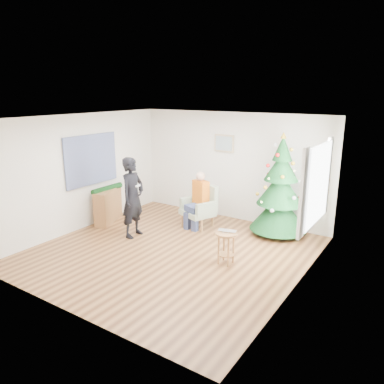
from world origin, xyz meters
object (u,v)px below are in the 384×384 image
Objects in this scene: armchair at (200,211)px; standing_man at (133,197)px; stool at (226,248)px; console at (108,205)px; christmas_tree at (280,190)px.

armchair is 1.65m from standing_man.
standing_man is at bearing -102.66° from armchair.
console is (-3.49, 0.48, 0.09)m from stool.
console is (-2.03, -0.93, 0.04)m from armchair.
armchair is 2.23m from console.
standing_man is 1.74× the size of console.
stool is 3.52m from console.
standing_man reaches higher than stool.
christmas_tree is 1.29× the size of standing_man.
armchair is 0.56× the size of standing_man.
christmas_tree is at bearing -59.38° from standing_man.
christmas_tree is 4.07m from console.
stool is at bearing -29.91° from console.
standing_man is at bearing -39.88° from console.
stool is at bearing -97.52° from christmas_tree.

